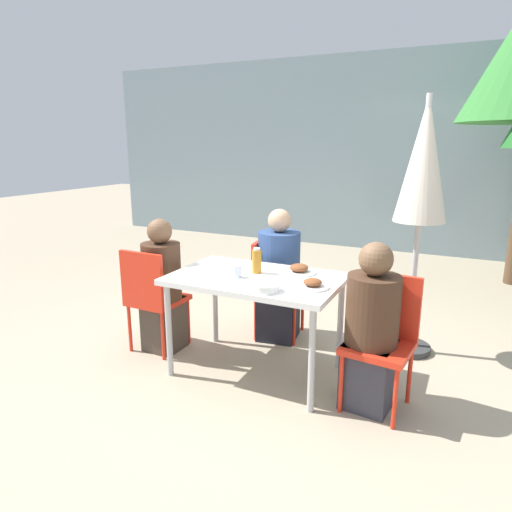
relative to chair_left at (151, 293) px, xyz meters
name	(u,v)px	position (x,y,z in m)	size (l,w,h in m)	color
ground_plane	(256,371)	(0.91, 0.06, -0.50)	(24.00, 24.00, 0.00)	tan
building_facade	(384,154)	(0.91, 4.63, 1.00)	(10.00, 0.20, 3.00)	gray
dining_table	(256,285)	(0.91, 0.06, 0.18)	(1.21, 0.77, 0.74)	white
chair_left	(151,293)	(0.00, 0.00, 0.00)	(0.41, 0.41, 0.86)	red
person_left	(163,289)	(0.05, 0.08, 0.02)	(0.31, 0.31, 1.10)	#473D33
chair_right	(383,331)	(1.82, 0.04, 0.00)	(0.44, 0.44, 0.86)	red
person_right	(371,332)	(1.76, -0.04, 0.01)	(0.33, 0.33, 1.09)	#383842
chair_far	(271,281)	(0.73, 0.73, 0.00)	(0.45, 0.45, 0.86)	red
person_far	(279,280)	(0.82, 0.69, 0.03)	(0.36, 0.36, 1.14)	black
closed_umbrella	(423,170)	(1.89, 0.92, 0.98)	(0.40, 0.40, 2.02)	#333333
plate_0	(313,284)	(1.36, -0.02, 0.27)	(0.22, 0.22, 0.06)	white
plate_1	(299,270)	(1.15, 0.27, 0.27)	(0.25, 0.25, 0.07)	white
bottle	(257,261)	(0.87, 0.14, 0.33)	(0.07, 0.07, 0.19)	#B7751E
drinking_cup	(237,271)	(0.79, -0.02, 0.29)	(0.07, 0.07, 0.08)	silver
salad_bowl	(266,287)	(1.11, -0.22, 0.27)	(0.18, 0.18, 0.05)	white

